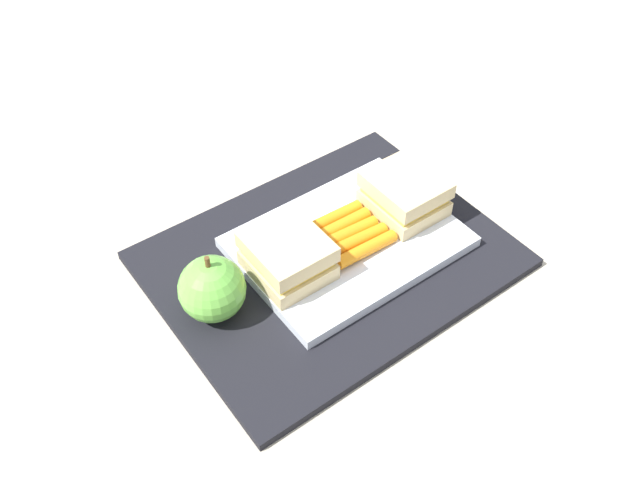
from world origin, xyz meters
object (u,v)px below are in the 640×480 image
(sandwich_half_right, at_px, (288,256))
(sandwich_half_left, at_px, (405,194))
(carrot_sticks_bundle, at_px, (348,234))
(food_tray, at_px, (348,242))
(apple, at_px, (212,289))

(sandwich_half_right, bearing_deg, sandwich_half_left, 180.00)
(sandwich_half_left, height_order, carrot_sticks_bundle, sandwich_half_left)
(sandwich_half_left, bearing_deg, sandwich_half_right, 0.00)
(food_tray, xyz_separation_m, apple, (0.16, -0.01, 0.03))
(food_tray, relative_size, apple, 2.99)
(food_tray, distance_m, sandwich_half_left, 0.08)
(carrot_sticks_bundle, height_order, apple, apple)
(carrot_sticks_bundle, distance_m, apple, 0.16)
(sandwich_half_left, xyz_separation_m, apple, (0.24, -0.01, -0.00))
(carrot_sticks_bundle, xyz_separation_m, apple, (0.16, -0.01, 0.01))
(sandwich_half_left, height_order, apple, apple)
(food_tray, bearing_deg, apple, -2.95)
(sandwich_half_right, distance_m, carrot_sticks_bundle, 0.08)
(sandwich_half_left, bearing_deg, apple, -1.99)
(sandwich_half_left, bearing_deg, food_tray, 0.00)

